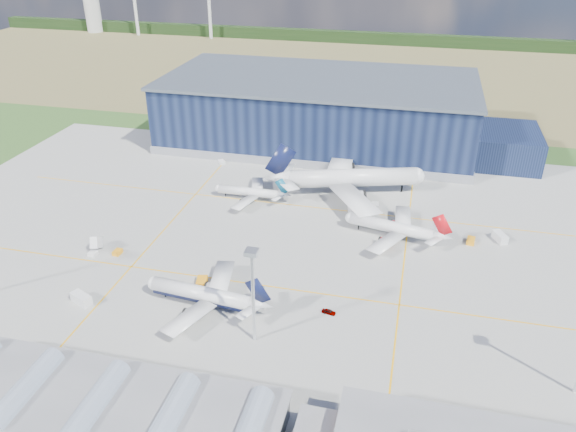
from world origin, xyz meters
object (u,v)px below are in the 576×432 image
(gse_van_b, at_px, (500,237))
(airstair, at_px, (97,245))
(light_mast_center, at_px, (253,281))
(gse_cart_b, at_px, (222,162))
(car_a, at_px, (329,312))
(airliner_widebody, at_px, (353,169))
(airliner_regional, at_px, (249,188))
(airliner_red, at_px, (392,221))
(gse_cart_a, at_px, (375,205))
(gse_tug_a, at_px, (202,282))
(gse_van_a, at_px, (81,299))
(car_b, at_px, (107,369))
(gse_tug_c, at_px, (471,241))
(airliner_navy, at_px, (202,287))
(hangar, at_px, (326,114))
(gse_tug_b, at_px, (118,252))

(gse_van_b, relative_size, airstair, 1.03)
(light_mast_center, distance_m, gse_cart_b, 101.55)
(car_a, bearing_deg, airliner_widebody, 14.75)
(airliner_regional, relative_size, car_a, 7.86)
(airliner_red, relative_size, gse_cart_a, 9.76)
(gse_tug_a, bearing_deg, gse_cart_a, 41.22)
(gse_van_a, relative_size, gse_cart_b, 1.90)
(gse_van_a, relative_size, airstair, 1.10)
(car_a, height_order, car_b, car_b)
(light_mast_center, relative_size, gse_tug_c, 6.72)
(airliner_navy, xyz_separation_m, gse_cart_a, (34.63, 60.77, -4.61))
(airliner_navy, xyz_separation_m, gse_tug_c, (63.20, 44.98, -4.56))
(airliner_red, relative_size, airstair, 6.25)
(gse_van_a, bearing_deg, car_a, -56.14)
(gse_tug_a, bearing_deg, gse_van_a, -164.50)
(airliner_navy, xyz_separation_m, car_b, (-10.94, -25.28, -4.68))
(airliner_regional, bearing_deg, airliner_navy, 96.63)
(airliner_navy, relative_size, car_a, 9.87)
(airliner_widebody, bearing_deg, gse_van_a, -143.02)
(gse_van_a, relative_size, car_b, 1.47)
(airliner_red, distance_m, car_a, 41.06)
(light_mast_center, height_order, gse_cart_a, light_mast_center)
(car_a, relative_size, car_b, 0.87)
(hangar, xyz_separation_m, gse_tug_c, (54.92, -70.97, -10.87))
(airliner_navy, relative_size, gse_van_b, 6.25)
(gse_cart_b, height_order, car_b, gse_cart_b)
(hangar, bearing_deg, gse_tug_b, -111.54)
(gse_van_b, bearing_deg, gse_van_a, -177.12)
(airliner_regional, bearing_deg, gse_tug_a, 93.75)
(gse_tug_c, relative_size, car_b, 0.90)
(airliner_red, xyz_separation_m, car_a, (-11.26, -39.21, -4.59))
(light_mast_center, bearing_deg, hangar, 93.30)
(hangar, xyz_separation_m, airliner_regional, (-14.39, -59.10, -7.39))
(airliner_navy, relative_size, gse_van_a, 5.83)
(hangar, distance_m, airliner_regional, 61.27)
(hangar, bearing_deg, gse_cart_a, -64.48)
(airliner_widebody, bearing_deg, light_mast_center, -114.71)
(airliner_regional, height_order, gse_van_a, airliner_regional)
(gse_tug_b, xyz_separation_m, gse_cart_a, (65.79, 44.74, 0.10))
(gse_van_a, distance_m, gse_tug_c, 104.97)
(airliner_widebody, distance_m, gse_tug_c, 45.24)
(gse_tug_a, bearing_deg, airliner_widebody, 51.42)
(gse_van_b, relative_size, car_b, 1.37)
(airstair, height_order, car_b, airstair)
(car_a, bearing_deg, gse_cart_b, 46.00)
(gse_cart_a, relative_size, gse_van_b, 0.62)
(gse_van_b, xyz_separation_m, gse_cart_b, (-96.16, 34.84, -0.56))
(airliner_red, distance_m, car_b, 86.00)
(gse_tug_a, xyz_separation_m, gse_tug_c, (66.52, 37.15, -0.10))
(light_mast_center, xyz_separation_m, airliner_navy, (-15.47, 8.85, -10.13))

